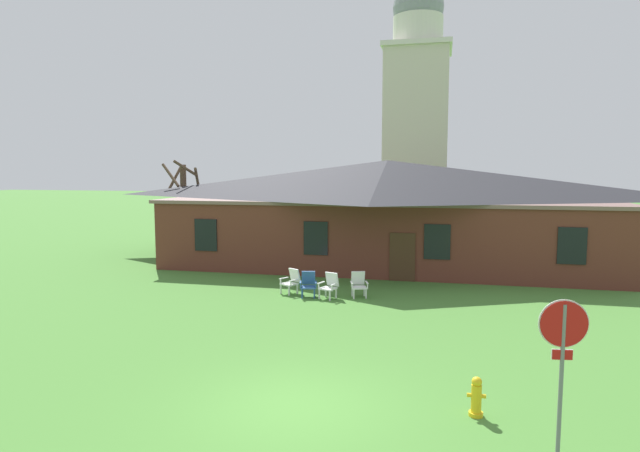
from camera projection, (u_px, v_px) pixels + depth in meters
name	position (u px, v px, depth m)	size (l,w,h in m)	color
ground_plane	(295.00, 407.00, 10.75)	(200.00, 200.00, 0.00)	#477F33
brick_building	(387.00, 210.00, 27.82)	(22.00, 10.40, 5.29)	brown
dome_tower	(416.00, 114.00, 41.38)	(5.18, 5.18, 19.98)	beige
stop_sign	(563.00, 347.00, 8.65)	(0.80, 0.15, 2.70)	slate
lawn_chair_by_porch	(291.00, 281.00, 20.65)	(0.83, 0.86, 0.96)	silver
lawn_chair_near_door	(308.00, 284.00, 20.12)	(0.73, 0.77, 0.96)	#2D5693
lawn_chair_left_end	(329.00, 285.00, 19.87)	(0.77, 0.82, 0.96)	white
lawn_chair_middle	(359.00, 284.00, 20.08)	(0.75, 0.80, 0.96)	white
bare_tree_beside_building	(184.00, 201.00, 31.25)	(2.31, 2.30, 5.37)	brown
fire_hydrant	(476.00, 397.00, 10.33)	(0.36, 0.28, 0.79)	gold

